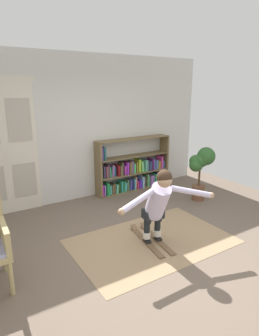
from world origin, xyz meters
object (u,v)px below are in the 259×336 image
skis_pair (151,239)px  person_skier (158,201)px  potted_plant (201,165)px  bookshelf (132,170)px

skis_pair → person_skier: 0.72m
skis_pair → person_skier: (-0.03, -0.19, 0.70)m
potted_plant → person_skier: bearing=-151.5°
bookshelf → skis_pair: (-1.00, -2.07, -0.43)m
skis_pair → person_skier: person_skier is taller
person_skier → skis_pair: bearing=82.0°
bookshelf → person_skier: (-1.02, -2.27, 0.27)m
bookshelf → potted_plant: bearing=-57.2°
bookshelf → potted_plant: 1.54m
bookshelf → potted_plant: size_ratio=1.60×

